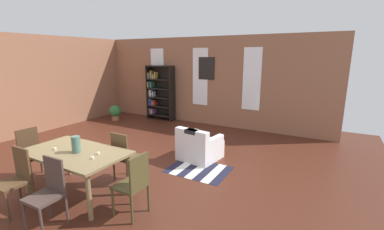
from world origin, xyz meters
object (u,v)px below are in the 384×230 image
at_px(dining_chair_head_right, 134,183).
at_px(bookshelf_tall, 159,92).
at_px(potted_plant_by_shelf, 115,112).
at_px(dining_chair_near_left, 16,178).
at_px(armchair_white, 199,147).
at_px(dining_chair_far_right, 125,155).
at_px(dining_table, 75,156).
at_px(dining_chair_head_left, 32,152).
at_px(dining_chair_near_right, 48,191).
at_px(vase_on_table, 76,144).

relative_size(dining_chair_head_right, bookshelf_tall, 0.49).
bearing_deg(potted_plant_by_shelf, dining_chair_head_right, -42.28).
relative_size(dining_chair_near_left, bookshelf_tall, 0.49).
bearing_deg(armchair_white, potted_plant_by_shelf, 158.29).
distance_m(dining_chair_near_left, dining_chair_far_right, 1.64).
relative_size(dining_table, dining_chair_head_left, 1.84).
xyz_separation_m(dining_chair_near_left, dining_chair_near_right, (0.79, -0.00, 0.00)).
height_order(dining_chair_far_right, potted_plant_by_shelf, dining_chair_far_right).
bearing_deg(dining_chair_head_left, dining_chair_near_right, -23.95).
xyz_separation_m(dining_table, bookshelf_tall, (-1.91, 4.95, 0.31)).
bearing_deg(dining_chair_head_left, bookshelf_tall, 97.61).
bearing_deg(dining_chair_head_right, dining_chair_near_right, -139.88).
bearing_deg(vase_on_table, dining_table, 180.00).
height_order(dining_chair_head_right, dining_chair_near_left, same).
relative_size(dining_table, bookshelf_tall, 0.90).
xyz_separation_m(dining_chair_head_right, armchair_white, (-0.15, 2.31, -0.23)).
height_order(dining_chair_near_left, armchair_white, dining_chair_near_left).
xyz_separation_m(dining_table, potted_plant_by_shelf, (-3.16, 4.01, -0.37)).
height_order(dining_chair_head_left, dining_chair_near_right, same).
distance_m(vase_on_table, armchair_white, 2.61).
relative_size(vase_on_table, dining_chair_far_right, 0.28).
xyz_separation_m(vase_on_table, dining_chair_head_left, (-1.31, 0.01, -0.38)).
height_order(dining_table, bookshelf_tall, bookshelf_tall).
height_order(vase_on_table, dining_chair_near_left, vase_on_table).
xyz_separation_m(dining_chair_far_right, potted_plant_by_shelf, (-3.55, 3.28, -0.21)).
distance_m(dining_chair_head_right, dining_chair_head_left, 2.49).
height_order(dining_table, potted_plant_by_shelf, dining_table).
bearing_deg(vase_on_table, dining_chair_near_left, -122.30).
xyz_separation_m(dining_chair_head_right, potted_plant_by_shelf, (-4.41, 4.01, -0.21)).
distance_m(bookshelf_tall, armchair_white, 4.06).
bearing_deg(bookshelf_tall, dining_table, -68.93).
xyz_separation_m(dining_chair_near_left, dining_chair_far_right, (0.79, 1.44, 0.00)).
xyz_separation_m(vase_on_table, dining_chair_head_right, (1.18, -0.00, -0.38)).
height_order(dining_chair_near_left, bookshelf_tall, bookshelf_tall).
xyz_separation_m(dining_chair_head_left, dining_chair_near_right, (1.64, -0.73, 0.00)).
bearing_deg(dining_chair_near_left, dining_chair_far_right, 61.44).
bearing_deg(dining_chair_head_right, dining_table, 179.96).
bearing_deg(potted_plant_by_shelf, dining_chair_far_right, -42.75).
height_order(dining_chair_head_left, bookshelf_tall, bookshelf_tall).
xyz_separation_m(dining_table, dining_chair_head_right, (1.25, -0.00, -0.16)).
distance_m(dining_chair_head_right, armchair_white, 2.33).
relative_size(dining_chair_head_right, dining_chair_head_left, 1.00).
bearing_deg(dining_table, dining_chair_head_left, 179.75).
bearing_deg(dining_chair_near_left, dining_chair_head_left, 139.54).
height_order(dining_chair_head_left, potted_plant_by_shelf, dining_chair_head_left).
relative_size(dining_chair_near_left, armchair_white, 1.06).
relative_size(bookshelf_tall, potted_plant_by_shelf, 3.53).
xyz_separation_m(dining_chair_head_right, dining_chair_head_left, (-2.49, 0.01, 0.00)).
relative_size(dining_chair_far_right, potted_plant_by_shelf, 1.74).
distance_m(vase_on_table, dining_chair_head_right, 1.24).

